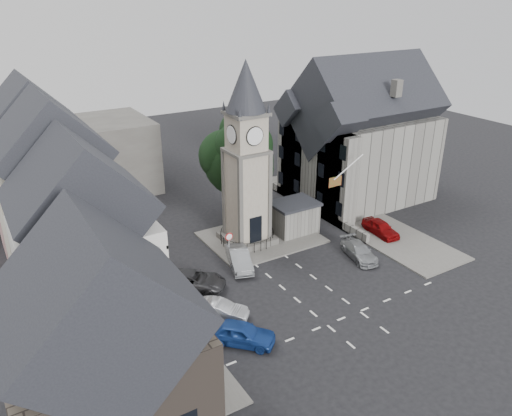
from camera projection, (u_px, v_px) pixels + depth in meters
ground at (298, 282)px, 39.44m from camera, size 120.00×120.00×0.00m
pavement_west at (119, 291)px, 38.19m from camera, size 6.00×30.00×0.14m
pavement_east at (348, 213)px, 51.36m from camera, size 6.00×26.00×0.14m
central_island at (261, 237)px, 46.38m from camera, size 10.00×8.00×0.16m
road_markings at (343, 318)px, 35.13m from camera, size 20.00×8.00×0.01m
clock_tower at (246, 157)px, 42.43m from camera, size 4.86×4.86×16.25m
stone_shelter at (294, 217)px, 46.96m from camera, size 4.30×3.30×3.08m
town_tree at (238, 152)px, 47.76m from camera, size 7.20×7.20×10.80m
warning_sign_post at (229, 242)px, 41.36m from camera, size 0.70×0.19×2.85m
terrace_pink at (40, 179)px, 41.98m from camera, size 8.10×7.60×12.80m
terrace_cream at (60, 212)px, 35.71m from camera, size 8.10×7.60×12.80m
terrace_tudor at (89, 266)px, 29.61m from camera, size 8.10×7.60×12.00m
building_sw_stone at (109, 379)px, 22.18m from camera, size 8.60×7.60×10.40m
backdrop_west at (59, 162)px, 54.07m from camera, size 20.00×10.00×8.00m
east_building at (359, 143)px, 52.91m from camera, size 14.40×11.40×12.60m
east_boundary_wall at (314, 209)px, 51.45m from camera, size 0.40×16.00×0.90m
flagpole at (349, 167)px, 43.54m from camera, size 3.68×0.10×2.74m
car_west_blue at (241, 333)px, 32.36m from camera, size 4.48×4.46×1.54m
car_west_silver at (219, 310)px, 34.84m from camera, size 3.97×3.84×1.35m
car_west_grey at (192, 280)px, 38.32m from camera, size 5.47×5.17×1.43m
car_island_silver at (239, 259)px, 41.34m from camera, size 2.90×4.83×1.50m
car_island_east at (359, 251)px, 42.77m from camera, size 2.69×4.69×1.28m
car_east_red at (381, 228)px, 46.79m from camera, size 1.98×4.26×1.41m
pedestrian at (349, 211)px, 49.85m from camera, size 0.75×0.56×1.88m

